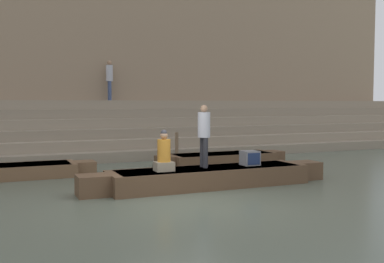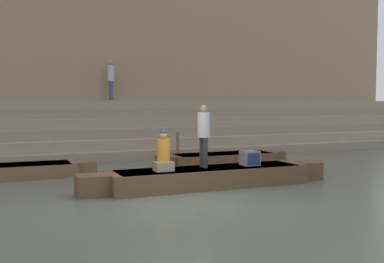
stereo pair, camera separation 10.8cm
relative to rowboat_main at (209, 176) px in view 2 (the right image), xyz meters
name	(u,v)px [view 2 (the right image)]	position (x,y,z in m)	size (l,w,h in m)	color
ground_plane	(178,201)	(-1.42, -1.35, -0.27)	(120.00, 120.00, 0.00)	#566051
ghat_steps	(96,136)	(-1.42, 8.34, 0.58)	(36.00, 4.09, 2.36)	gray
back_wall	(86,61)	(-1.42, 10.41, 3.92)	(34.20, 1.28, 8.44)	#937A60
rowboat_main	(209,176)	(0.00, 0.00, 0.00)	(7.00, 1.41, 0.51)	brown
person_standing	(204,132)	(-0.13, 0.10, 1.20)	(0.34, 0.34, 1.67)	#28282D
person_rowing	(163,155)	(-1.33, -0.08, 0.66)	(0.47, 0.37, 1.05)	gray
tv_set	(250,158)	(1.23, -0.02, 0.44)	(0.46, 0.43, 0.40)	slate
moored_boat_distant	(223,158)	(2.34, 3.79, -0.05)	(5.01, 1.33, 0.40)	brown
mooring_post	(178,147)	(1.09, 5.19, 0.29)	(0.13, 0.13, 1.12)	brown
person_on_steps	(111,77)	(-0.48, 9.47, 3.14)	(0.31, 0.31, 1.80)	#3D4C75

